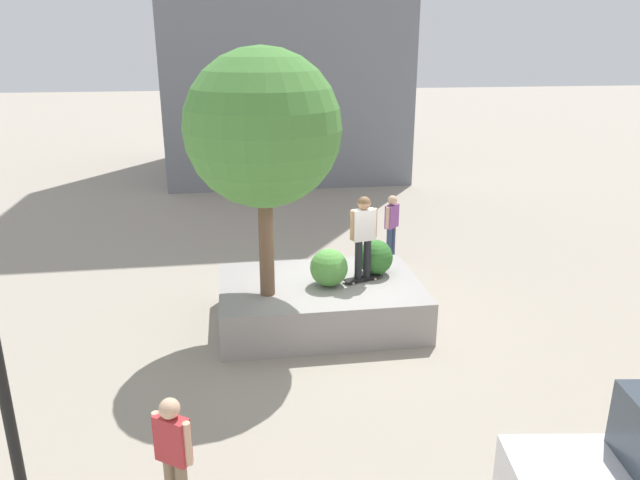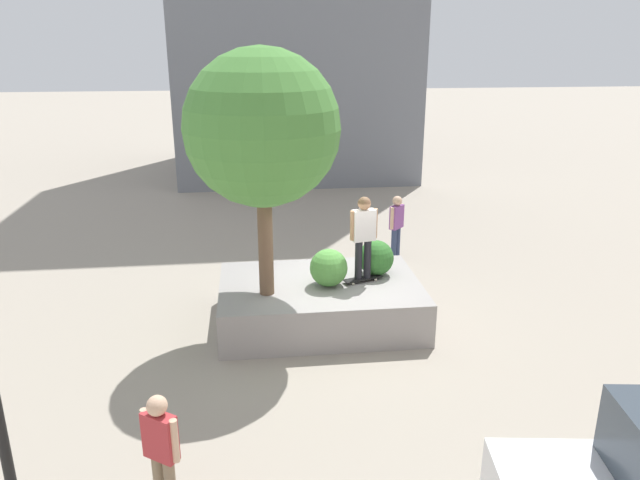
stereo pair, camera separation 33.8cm
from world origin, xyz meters
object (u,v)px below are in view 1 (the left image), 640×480
Objects in this scene: planter_ledge at (320,302)px; skateboard at (362,278)px; bystander_watching at (392,221)px; plaza_tree at (263,129)px; skateboarder at (363,232)px; pedestrian_crossing at (173,449)px.

skateboard is (-0.86, 0.04, 0.49)m from planter_ledge.
bystander_watching is at bearing -113.41° from skateboard.
plaza_tree reaches higher than skateboarder.
planter_ledge is 1.71m from skateboarder.
plaza_tree is at bearing -107.42° from pedestrian_crossing.
skateboard is 0.50× the size of bystander_watching.
bystander_watching reaches higher than skateboard.
skateboarder is 4.14m from bystander_watching.
planter_ledge is at bearing -116.88° from pedestrian_crossing.
planter_ledge is 3.75m from plaza_tree.
planter_ledge is at bearing -2.86° from skateboard.
bystander_watching is at bearing -120.01° from pedestrian_crossing.
planter_ledge is 4.43m from bystander_watching.
bystander_watching is (-1.60, -3.70, -0.96)m from skateboarder.
plaza_tree is 6.18m from bystander_watching.
pedestrian_crossing is at bearing 72.58° from plaza_tree.
skateboard is 0.99m from skateboarder.
plaza_tree is 5.63m from pedestrian_crossing.
plaza_tree is 2.85× the size of pedestrian_crossing.
pedestrian_crossing reaches higher than skateboard.
plaza_tree reaches higher than pedestrian_crossing.
skateboard is at bearing -169.45° from plaza_tree.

